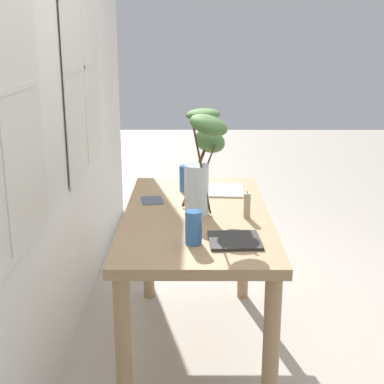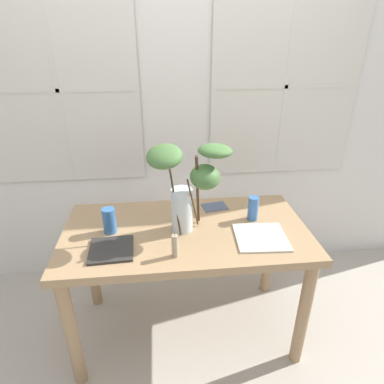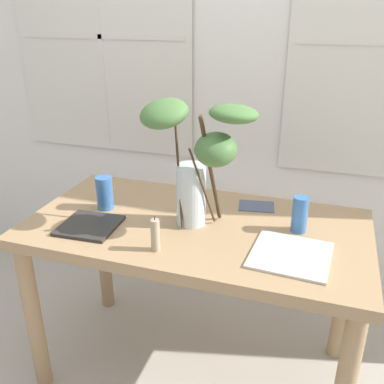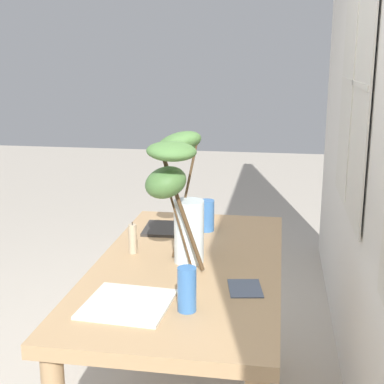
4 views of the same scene
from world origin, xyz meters
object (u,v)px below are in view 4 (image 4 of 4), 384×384
at_px(plate_square_left, 168,229).
at_px(dining_table, 188,290).
at_px(drinking_glass_blue_right, 187,289).
at_px(pillar_candle, 133,239).
at_px(drinking_glass_blue_left, 207,216).
at_px(plate_square_right, 128,304).
at_px(vase_with_branches, 179,189).

bearing_deg(plate_square_left, dining_table, 22.20).
distance_m(drinking_glass_blue_right, plate_square_left, 0.83).
distance_m(dining_table, pillar_candle, 0.31).
height_order(dining_table, drinking_glass_blue_right, drinking_glass_blue_right).
distance_m(drinking_glass_blue_left, plate_square_right, 0.83).
height_order(drinking_glass_blue_left, pillar_candle, drinking_glass_blue_left).
distance_m(vase_with_branches, drinking_glass_blue_left, 0.49).
height_order(dining_table, plate_square_right, plate_square_right).
bearing_deg(drinking_glass_blue_right, plate_square_left, -164.15).
bearing_deg(dining_table, vase_with_branches, -65.67).
xyz_separation_m(dining_table, drinking_glass_blue_left, (-0.42, 0.02, 0.19)).
bearing_deg(pillar_candle, dining_table, 73.00).
bearing_deg(drinking_glass_blue_left, plate_square_right, -10.28).
xyz_separation_m(plate_square_left, pillar_candle, (0.32, -0.08, 0.05)).
relative_size(dining_table, plate_square_left, 6.26).
distance_m(dining_table, vase_with_branches, 0.42).
bearing_deg(vase_with_branches, drinking_glass_blue_right, 13.89).
distance_m(vase_with_branches, plate_square_right, 0.49).
xyz_separation_m(drinking_glass_blue_right, plate_square_left, (-0.80, -0.23, -0.07)).
xyz_separation_m(dining_table, vase_with_branches, (0.01, -0.03, 0.42)).
bearing_deg(vase_with_branches, dining_table, 114.33).
height_order(plate_square_left, plate_square_right, plate_square_left).
xyz_separation_m(dining_table, plate_square_right, (0.40, -0.13, 0.12)).
relative_size(vase_with_branches, pillar_candle, 3.98).
distance_m(dining_table, drinking_glass_blue_left, 0.46).
distance_m(drinking_glass_blue_right, plate_square_right, 0.21).
xyz_separation_m(plate_square_right, pillar_candle, (-0.47, -0.11, 0.06)).
xyz_separation_m(dining_table, pillar_candle, (-0.07, -0.24, 0.17)).
xyz_separation_m(vase_with_branches, pillar_candle, (-0.09, -0.21, -0.24)).
bearing_deg(drinking_glass_blue_left, drinking_glass_blue_right, 3.46).
bearing_deg(pillar_candle, vase_with_branches, 67.38).
bearing_deg(drinking_glass_blue_right, dining_table, -170.83).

